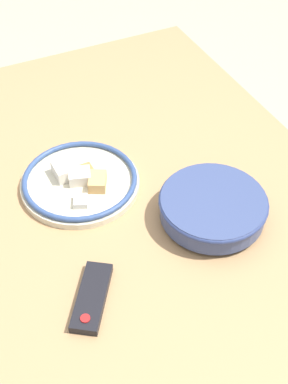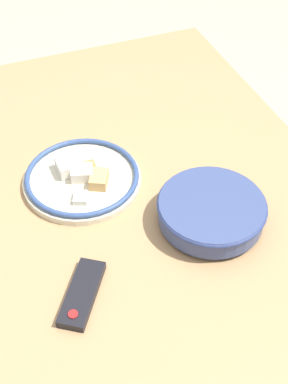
# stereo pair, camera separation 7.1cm
# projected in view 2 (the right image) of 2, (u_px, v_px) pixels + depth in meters

# --- Properties ---
(ground_plane) EXTENTS (8.00, 8.00, 0.00)m
(ground_plane) POSITION_uv_depth(u_px,v_px,m) (138.00, 335.00, 1.90)
(ground_plane) COLOR #B7A88E
(dining_table) EXTENTS (1.47, 1.03, 0.72)m
(dining_table) POSITION_uv_depth(u_px,v_px,m) (136.00, 209.00, 1.44)
(dining_table) COLOR tan
(dining_table) RESTS_ON ground_plane
(noodle_bowl) EXTENTS (0.26, 0.26, 0.07)m
(noodle_bowl) POSITION_uv_depth(u_px,v_px,m) (211.00, 210.00, 1.28)
(noodle_bowl) COLOR #384775
(noodle_bowl) RESTS_ON dining_table
(food_plate) EXTENTS (0.31, 0.31, 0.05)m
(food_plate) POSITION_uv_depth(u_px,v_px,m) (82.00, 178.00, 1.40)
(food_plate) COLOR beige
(food_plate) RESTS_ON dining_table
(tv_remote) EXTENTS (0.18, 0.15, 0.02)m
(tv_remote) POSITION_uv_depth(u_px,v_px,m) (82.00, 294.00, 1.15)
(tv_remote) COLOR black
(tv_remote) RESTS_ON dining_table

